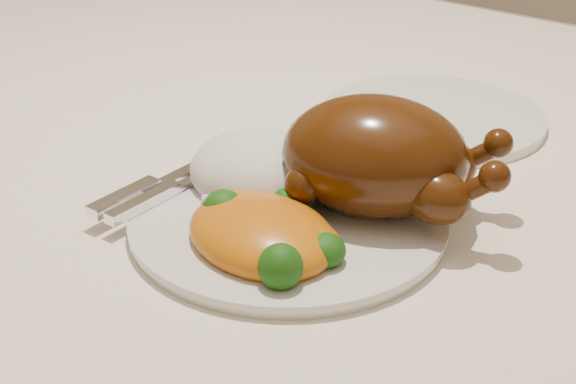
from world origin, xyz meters
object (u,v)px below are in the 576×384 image
Objects in this scene: roast_chicken at (380,156)px; dinner_plate at (288,220)px; dining_table at (296,197)px; side_plate at (432,117)px.

dinner_plate is at bearing -154.85° from roast_chicken.
roast_chicken is (0.05, 0.06, 0.05)m from dinner_plate.
roast_chicken reaches higher than dinner_plate.
dining_table is 0.26m from dinner_plate.
dining_table is 8.02× the size of roast_chicken.
dining_table is at bearing 127.69° from dinner_plate.
roast_chicken is (0.07, -0.21, 0.05)m from side_plate.
dining_table is 0.29m from roast_chicken.
dinner_plate is at bearing -84.79° from side_plate.
side_plate is (0.12, 0.07, 0.11)m from dining_table.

